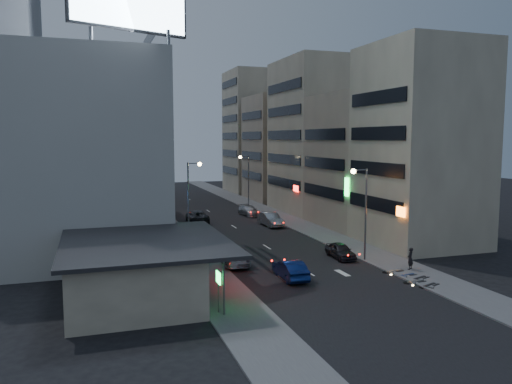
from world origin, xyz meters
name	(u,v)px	position (x,y,z in m)	size (l,w,h in m)	color
ground	(331,286)	(0.00, 0.00, 0.00)	(180.00, 180.00, 0.00)	black
sidewalk_left	(163,224)	(-8.00, 30.00, 0.06)	(4.00, 120.00, 0.12)	#4C4C4F
sidewalk_right	(283,218)	(8.00, 30.00, 0.06)	(4.00, 120.00, 0.12)	#4C4C4F
food_court	(133,269)	(-13.90, 2.00, 1.98)	(11.00, 13.00, 3.88)	#BAAE92
white_building	(83,156)	(-17.00, 20.00, 9.00)	(14.00, 24.00, 18.00)	#A3A49F
shophouse_near	(420,146)	(15.00, 10.50, 10.00)	(10.00, 11.00, 20.00)	#BAAE92
shophouse_mid	(364,161)	(15.50, 22.00, 8.00)	(11.00, 12.00, 16.00)	tan
shophouse_far	(315,136)	(15.00, 35.00, 11.00)	(10.00, 14.00, 22.00)	#BAAE92
far_left_a	(96,143)	(-15.50, 45.00, 10.00)	(11.00, 10.00, 20.00)	#A3A49F
far_left_b	(93,157)	(-16.00, 58.00, 7.50)	(12.00, 10.00, 15.00)	slate
far_right_a	(281,148)	(15.50, 50.00, 9.00)	(11.00, 12.00, 18.00)	tan
far_right_b	(258,132)	(16.00, 64.00, 12.00)	(12.00, 12.00, 24.00)	#BAAE92
street_lamp_right_near	(362,201)	(5.90, 6.00, 5.36)	(1.60, 0.44, 8.02)	#595B60
street_lamp_left	(192,188)	(-5.90, 22.00, 5.36)	(1.60, 0.44, 8.02)	#595B60
street_lamp_right_far	(246,174)	(5.90, 40.00, 5.36)	(1.60, 0.44, 8.02)	#595B60
parked_car_right_near	(340,251)	(4.71, 7.52, 0.69)	(1.62, 4.04, 1.38)	#2A292F
parked_car_right_mid	(271,219)	(4.42, 25.05, 0.82)	(1.74, 5.00, 1.65)	#9EA1A6
parked_car_left	(197,216)	(-3.60, 30.52, 0.77)	(2.56, 5.56, 1.55)	black
parked_car_right_far	(249,211)	(4.42, 33.82, 0.69)	(1.94, 4.77, 1.38)	#A3A7AB
road_car_blue	(290,269)	(-2.10, 2.78, 0.74)	(1.57, 4.51, 1.48)	navy
road_car_silver	(234,255)	(-5.00, 8.36, 0.79)	(2.21, 5.44, 1.58)	#92949A
person	(410,259)	(8.03, 1.86, 1.02)	(0.66, 0.43, 1.80)	black
scooter_black_a	(433,275)	(7.37, -1.88, 0.73)	(2.00, 0.67, 1.22)	black
scooter_silver_a	(421,272)	(7.05, -0.93, 0.73)	(2.00, 0.67, 1.22)	#9C9FA3
scooter_blue	(413,266)	(7.52, 0.78, 0.69)	(1.87, 0.62, 1.14)	navy
scooter_black_b	(424,268)	(7.89, -0.10, 0.71)	(1.94, 0.65, 1.18)	black
scooter_silver_b	(400,262)	(7.22, 2.10, 0.74)	(2.04, 0.68, 1.24)	#B1B6B9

